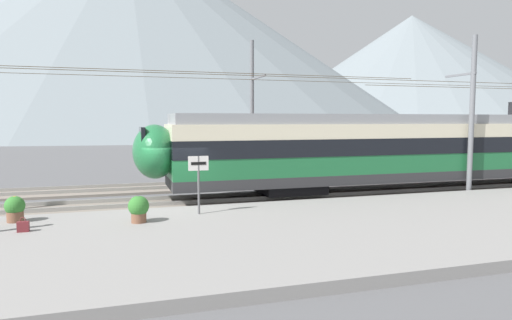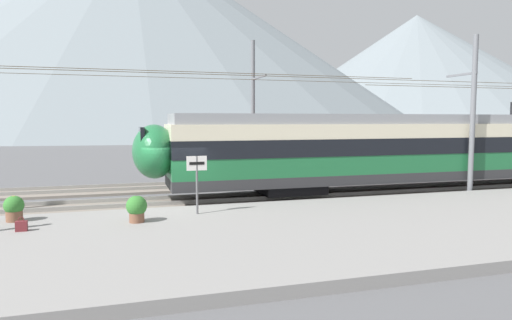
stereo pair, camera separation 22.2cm
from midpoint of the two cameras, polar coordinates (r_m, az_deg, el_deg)
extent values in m
plane|color=#565659|center=(18.25, -10.42, -6.33)|extent=(400.00, 400.00, 0.00)
cube|color=gray|center=(13.21, -7.70, -10.00)|extent=(120.00, 8.94, 0.30)
cube|color=slate|center=(19.55, -10.90, -5.40)|extent=(120.00, 3.00, 0.12)
cube|color=gray|center=(18.83, -10.66, -5.36)|extent=(120.00, 0.07, 0.16)
cube|color=gray|center=(20.23, -11.13, -4.65)|extent=(120.00, 0.07, 0.16)
cube|color=slate|center=(23.99, -12.10, -3.49)|extent=(120.00, 3.00, 0.12)
cube|color=gray|center=(23.26, -11.95, -3.40)|extent=(120.00, 0.07, 0.16)
cube|color=gray|center=(24.68, -12.26, -2.93)|extent=(120.00, 0.07, 0.16)
cube|color=#2D2D30|center=(25.31, 23.19, -1.37)|extent=(28.80, 2.94, 0.45)
cube|color=#1E6638|center=(25.25, 23.24, 0.09)|extent=(28.80, 2.94, 0.85)
cube|color=black|center=(25.20, 23.30, 1.91)|extent=(28.80, 2.98, 0.75)
cube|color=beige|center=(25.18, 23.36, 3.50)|extent=(28.80, 2.94, 0.65)
cube|color=gray|center=(25.17, 23.40, 4.75)|extent=(28.50, 2.74, 0.45)
cube|color=black|center=(20.75, 3.98, -3.51)|extent=(2.80, 2.35, 0.42)
ellipsoid|color=#1E6638|center=(19.22, -12.97, 1.04)|extent=(1.80, 2.70, 2.25)
cube|color=black|center=(19.17, -14.49, 2.27)|extent=(0.16, 1.76, 1.19)
cube|color=black|center=(29.07, 17.78, -1.29)|extent=(2.80, 2.26, 0.42)
ellipsoid|color=maroon|center=(25.72, 5.76, 2.12)|extent=(1.80, 2.60, 2.25)
cube|color=black|center=(25.51, 4.73, 3.06)|extent=(0.16, 1.70, 1.19)
cylinder|color=slate|center=(23.60, 25.33, 5.02)|extent=(0.24, 0.24, 7.52)
cube|color=slate|center=(24.34, 24.12, 9.78)|extent=(0.10, 2.01, 0.10)
cylinder|color=#473823|center=(24.97, 22.79, 9.12)|extent=(46.39, 0.02, 0.02)
cylinder|color=slate|center=(27.14, -0.75, 6.24)|extent=(0.24, 0.24, 8.28)
cube|color=slate|center=(26.11, 0.00, 10.39)|extent=(0.10, 2.68, 0.10)
cylinder|color=#473823|center=(24.96, 0.83, 10.06)|extent=(46.39, 0.02, 0.02)
cylinder|color=#59595B|center=(15.85, -7.65, -3.17)|extent=(0.08, 0.08, 2.03)
cube|color=silver|center=(15.76, -7.68, -0.42)|extent=(0.70, 0.06, 0.50)
cube|color=black|center=(15.73, -7.66, -0.43)|extent=(0.52, 0.01, 0.10)
cube|color=maroon|center=(15.09, -27.69, -7.46)|extent=(0.32, 0.18, 0.31)
torus|color=maroon|center=(15.05, -27.72, -6.70)|extent=(0.16, 0.02, 0.16)
cylinder|color=brown|center=(15.08, -14.98, -7.00)|extent=(0.48, 0.48, 0.33)
sphere|color=#33752D|center=(15.01, -15.01, -5.63)|extent=(0.66, 0.66, 0.66)
sphere|color=purple|center=(14.98, -15.03, -5.07)|extent=(0.36, 0.36, 0.36)
cylinder|color=brown|center=(16.65, -28.44, -6.30)|extent=(0.51, 0.51, 0.34)
sphere|color=#33752D|center=(16.58, -28.49, -5.10)|extent=(0.62, 0.62, 0.62)
sphere|color=gold|center=(16.56, -28.51, -4.62)|extent=(0.34, 0.34, 0.34)
cone|color=slate|center=(168.17, -15.88, 15.22)|extent=(196.43, 196.43, 67.69)
cone|color=slate|center=(236.08, 18.89, 10.46)|extent=(163.03, 163.03, 53.92)
camera|label=1|loc=(0.11, -90.30, -0.03)|focal=31.71mm
camera|label=2|loc=(0.11, 89.70, 0.03)|focal=31.71mm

